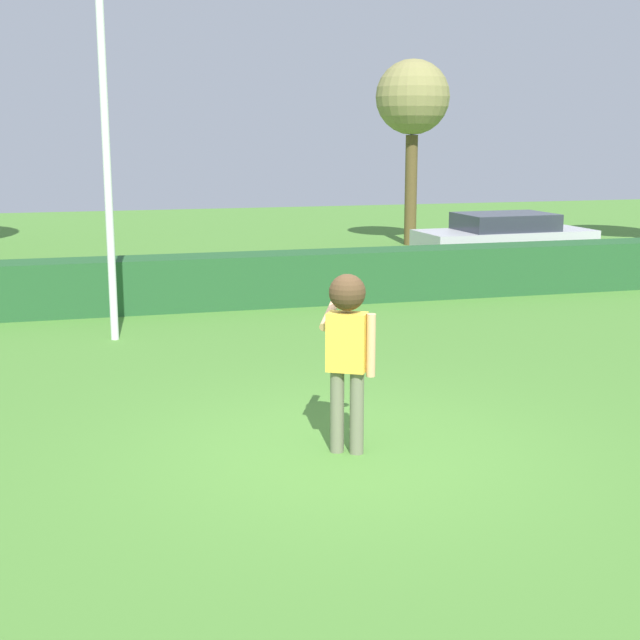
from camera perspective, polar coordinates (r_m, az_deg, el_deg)
ground_plane at (r=9.22m, az=1.57°, el=-8.18°), size 60.00×60.00×0.00m
person at (r=8.86m, az=1.74°, el=-1.15°), size 0.50×0.84×1.80m
frisbee at (r=9.27m, az=2.52°, el=-0.11°), size 0.25×0.25×0.09m
lamppost at (r=14.08m, az=-13.43°, el=14.37°), size 0.24×0.24×7.10m
hedge_row at (r=16.67m, az=-6.45°, el=2.42°), size 20.06×0.90×0.95m
parked_car_silver at (r=22.30m, az=11.48°, el=5.13°), size 4.28×1.97×1.25m
bare_elm_tree at (r=25.98m, az=5.82°, el=13.50°), size 2.05×2.05×5.13m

